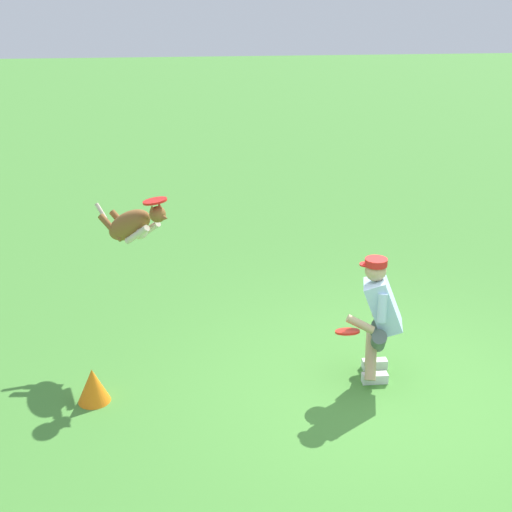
{
  "coord_description": "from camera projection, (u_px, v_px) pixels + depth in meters",
  "views": [
    {
      "loc": [
        1.9,
        5.83,
        3.88
      ],
      "look_at": [
        1.22,
        -0.85,
        1.18
      ],
      "focal_mm": 49.87,
      "sensor_mm": 36.0,
      "label": 1
    }
  ],
  "objects": [
    {
      "name": "training_cone",
      "position": [
        93.0,
        385.0,
        6.84
      ],
      "size": [
        0.32,
        0.32,
        0.35
      ],
      "primitive_type": "cone",
      "color": "orange",
      "rests_on": "ground_plane"
    },
    {
      "name": "dog",
      "position": [
        132.0,
        225.0,
        7.49
      ],
      "size": [
        0.84,
        0.73,
        0.59
      ],
      "rotation": [
        0.0,
        0.0,
        2.43
      ],
      "color": "brown"
    },
    {
      "name": "frisbee_held",
      "position": [
        347.0,
        332.0,
        6.93
      ],
      "size": [
        0.33,
        0.33,
        0.1
      ],
      "primitive_type": "cylinder",
      "rotation": [
        -0.11,
        -0.22,
        2.17
      ],
      "color": "red",
      "rests_on": "person"
    },
    {
      "name": "ground_plane",
      "position": [
        387.0,
        394.0,
        7.01
      ],
      "size": [
        60.0,
        60.0,
        0.0
      ],
      "primitive_type": "plane",
      "color": "#478936"
    },
    {
      "name": "person",
      "position": [
        379.0,
        315.0,
        7.08
      ],
      "size": [
        0.65,
        0.66,
        1.29
      ],
      "rotation": [
        0.0,
        0.0,
        -0.25
      ],
      "color": "silver",
      "rests_on": "ground_plane"
    },
    {
      "name": "frisbee_flying",
      "position": [
        155.0,
        201.0,
        7.17
      ],
      "size": [
        0.28,
        0.28,
        0.07
      ],
      "primitive_type": "cylinder",
      "rotation": [
        -0.04,
        -0.15,
        3.04
      ],
      "color": "red"
    }
  ]
}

